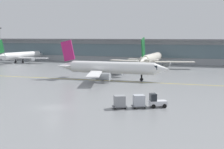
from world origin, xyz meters
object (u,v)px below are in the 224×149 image
at_px(gate_airplane_1, 151,59).
at_px(baggage_tug, 156,101).
at_px(cargo_dolly_trailing, 120,101).
at_px(gate_airplane_0, 21,56).
at_px(taxiing_regional_jet, 111,68).
at_px(cargo_dolly_lead, 139,101).
at_px(apron_light_mast_0, 0,42).

relative_size(gate_airplane_1, baggage_tug, 10.60).
bearing_deg(cargo_dolly_trailing, gate_airplane_0, 106.39).
bearing_deg(taxiing_regional_jet, gate_airplane_1, 83.79).
height_order(baggage_tug, cargo_dolly_lead, baggage_tug).
bearing_deg(cargo_dolly_trailing, baggage_tug, 0.00).
height_order(baggage_tug, cargo_dolly_trailing, baggage_tug).
distance_m(gate_airplane_1, baggage_tug, 61.63).
bearing_deg(gate_airplane_1, cargo_dolly_trailing, -172.34).
bearing_deg(cargo_dolly_lead, apron_light_mast_0, 110.99).
xyz_separation_m(baggage_tug, cargo_dolly_trailing, (-4.93, -2.72, 0.16)).
height_order(gate_airplane_1, cargo_dolly_trailing, gate_airplane_1).
distance_m(gate_airplane_0, apron_light_mast_0, 20.24).
bearing_deg(cargo_dolly_lead, baggage_tug, 0.00).
height_order(taxiing_regional_jet, apron_light_mast_0, apron_light_mast_0).
bearing_deg(taxiing_regional_jet, gate_airplane_0, 143.15).
height_order(gate_airplane_0, taxiing_regional_jet, taxiing_regional_jet).
xyz_separation_m(gate_airplane_0, cargo_dolly_trailing, (65.70, -65.22, -1.77)).
height_order(gate_airplane_0, cargo_dolly_trailing, gate_airplane_0).
xyz_separation_m(gate_airplane_0, baggage_tug, (70.64, -62.51, -1.93)).
distance_m(gate_airplane_0, cargo_dolly_trailing, 92.60).
distance_m(gate_airplane_0, baggage_tug, 94.34).
xyz_separation_m(cargo_dolly_trailing, apron_light_mast_0, (-83.25, 73.91, 6.88)).
distance_m(gate_airplane_1, cargo_dolly_lead, 62.34).
height_order(taxiing_regional_jet, cargo_dolly_trailing, taxiing_regional_jet).
height_order(taxiing_regional_jet, cargo_dolly_lead, taxiing_regional_jet).
bearing_deg(apron_light_mast_0, baggage_tug, -38.91).
distance_m(taxiing_regional_jet, cargo_dolly_trailing, 32.00).
height_order(gate_airplane_0, apron_light_mast_0, apron_light_mast_0).
xyz_separation_m(cargo_dolly_lead, cargo_dolly_trailing, (-2.57, -1.41, 0.00)).
relative_size(gate_airplane_1, apron_light_mast_0, 2.16).
bearing_deg(cargo_dolly_lead, cargo_dolly_trailing, 180.00).
xyz_separation_m(baggage_tug, apron_light_mast_0, (-88.19, 71.19, 7.04)).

